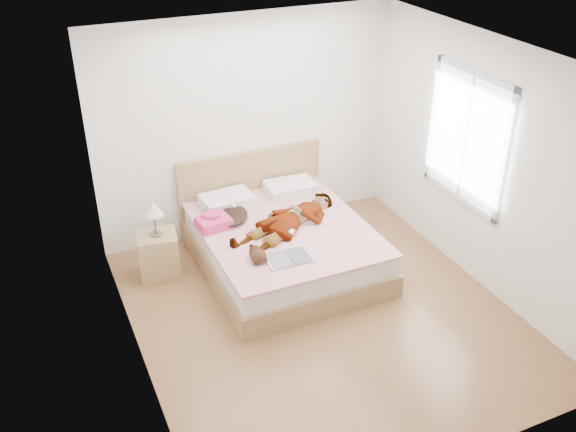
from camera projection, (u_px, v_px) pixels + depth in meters
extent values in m
plane|color=#55361A|center=(322.00, 314.00, 6.47)|extent=(4.00, 4.00, 0.00)
imported|color=white|center=(289.00, 217.00, 6.95)|extent=(1.58, 1.15, 0.20)
ellipsoid|color=black|center=(226.00, 214.00, 7.14)|extent=(0.52, 0.63, 0.09)
cube|color=silver|center=(233.00, 204.00, 7.06)|extent=(0.08, 0.10, 0.05)
plane|color=white|center=(331.00, 59.00, 5.19)|extent=(4.00, 4.00, 0.00)
plane|color=silver|center=(247.00, 126.00, 7.42)|extent=(3.60, 0.00, 3.60)
plane|color=silver|center=(464.00, 330.00, 4.24)|extent=(3.60, 0.00, 3.60)
plane|color=silver|center=(128.00, 243.00, 5.19)|extent=(0.00, 4.00, 4.00)
plane|color=silver|center=(485.00, 166.00, 6.47)|extent=(0.00, 4.00, 4.00)
cube|color=white|center=(467.00, 138.00, 6.60)|extent=(0.02, 1.10, 1.30)
cube|color=silver|center=(505.00, 159.00, 6.14)|extent=(0.04, 0.06, 1.42)
cube|color=silver|center=(434.00, 119.00, 7.06)|extent=(0.04, 0.06, 1.42)
cube|color=silver|center=(458.00, 196.00, 6.94)|extent=(0.04, 1.22, 0.06)
cube|color=silver|center=(476.00, 73.00, 6.27)|extent=(0.04, 1.22, 0.06)
cube|color=silver|center=(467.00, 138.00, 6.60)|extent=(0.03, 0.04, 1.30)
cube|color=brown|center=(284.00, 256.00, 7.16)|extent=(1.78, 2.08, 0.26)
cube|color=silver|center=(284.00, 238.00, 7.04)|extent=(1.70, 2.00, 0.22)
cube|color=silver|center=(284.00, 228.00, 6.98)|extent=(1.74, 2.04, 0.03)
cube|color=olive|center=(251.00, 189.00, 7.78)|extent=(1.80, 0.07, 1.00)
cube|color=white|center=(227.00, 201.00, 7.37)|extent=(0.61, 0.44, 0.13)
cube|color=white|center=(290.00, 188.00, 7.66)|extent=(0.60, 0.43, 0.13)
cube|color=#D83A7A|center=(214.00, 223.00, 6.94)|extent=(0.38, 0.32, 0.11)
ellipsoid|color=#D43965|center=(211.00, 215.00, 6.94)|extent=(0.24, 0.21, 0.10)
cube|color=white|center=(289.00, 259.00, 6.42)|extent=(0.47, 0.33, 0.01)
cube|color=white|center=(278.00, 260.00, 6.38)|extent=(0.24, 0.32, 0.02)
cube|color=#242424|center=(300.00, 255.00, 6.45)|extent=(0.24, 0.32, 0.02)
cylinder|color=white|center=(291.00, 234.00, 6.76)|extent=(0.10, 0.10, 0.09)
torus|color=white|center=(293.00, 232.00, 6.78)|extent=(0.06, 0.03, 0.06)
cylinder|color=black|center=(291.00, 231.00, 6.74)|extent=(0.08, 0.08, 0.00)
ellipsoid|color=black|center=(258.00, 256.00, 6.34)|extent=(0.16, 0.19, 0.14)
ellipsoid|color=#F1E3C8|center=(259.00, 256.00, 6.32)|extent=(0.09, 0.10, 0.07)
sphere|color=black|center=(254.00, 250.00, 6.42)|extent=(0.10, 0.10, 0.10)
sphere|color=pink|center=(250.00, 248.00, 6.42)|extent=(0.04, 0.04, 0.04)
sphere|color=pink|center=(257.00, 246.00, 6.44)|extent=(0.04, 0.04, 0.04)
ellipsoid|color=black|center=(254.00, 262.00, 6.30)|extent=(0.04, 0.06, 0.03)
ellipsoid|color=black|center=(266.00, 260.00, 6.34)|extent=(0.04, 0.06, 0.03)
cube|color=olive|center=(159.00, 255.00, 6.95)|extent=(0.48, 0.44, 0.51)
cylinder|color=#515151|center=(156.00, 234.00, 6.82)|extent=(0.15, 0.15, 0.02)
cylinder|color=#525252|center=(155.00, 223.00, 6.76)|extent=(0.03, 0.03, 0.26)
cone|color=silver|center=(153.00, 209.00, 6.67)|extent=(0.24, 0.24, 0.15)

